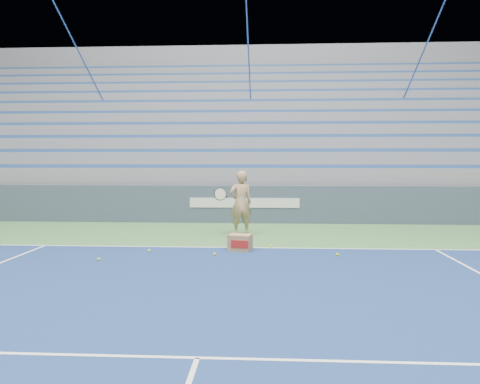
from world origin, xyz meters
The scene contains 9 objects.
sponsor_barrier centered at (0.00, 15.88, 0.55)m, with size 30.00×0.32×1.10m.
bleachers centered at (0.00, 21.60, 2.36)m, with size 31.00×9.15×7.30m.
tennis_player centered at (0.00, 13.61, 0.80)m, with size 0.94×0.89×1.59m.
ball_box centered at (0.11, 11.60, 0.17)m, with size 0.52×0.44×0.34m.
tennis_ball_0 centered at (-1.71, 11.33, 0.03)m, with size 0.07×0.07×0.07m, color #BAD52B.
tennis_ball_1 centered at (-2.42, 10.48, 0.03)m, with size 0.07×0.07×0.07m, color #BAD52B.
tennis_ball_2 centered at (2.01, 11.15, 0.03)m, with size 0.07×0.07×0.07m, color #BAD52B.
tennis_ball_3 centered at (0.74, 11.97, 0.03)m, with size 0.07×0.07×0.07m, color #BAD52B.
tennis_ball_4 centered at (-0.36, 11.05, 0.03)m, with size 0.07×0.07×0.07m, color #BAD52B.
Camera 1 is at (0.64, 2.19, 1.86)m, focal length 35.00 mm.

